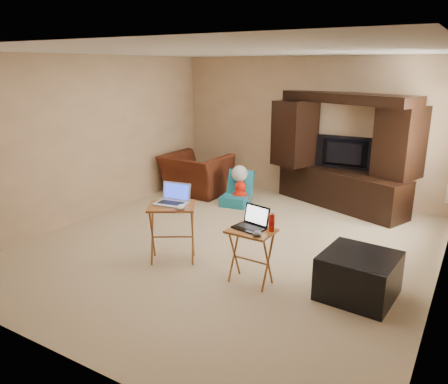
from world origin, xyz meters
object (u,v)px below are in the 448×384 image
Objects in this scene: laptop_right at (249,218)px; ottoman at (359,276)px; laptop_left at (171,195)px; water_bottle at (272,223)px; push_toy at (380,206)px; tray_table_left at (172,233)px; mouse_left at (181,207)px; entertainment_center at (343,152)px; recliner at (196,174)px; child_rocker at (235,188)px; tray_table_right at (251,257)px; mouse_right at (257,234)px; plush_toy at (240,192)px; television at (344,153)px.

ottoman is at bearing 26.90° from laptop_right.
laptop_left reaches higher than ottoman.
laptop_right reaches higher than water_bottle.
ottoman reaches higher than push_toy.
mouse_left is at bearing -51.74° from tray_table_left.
recliner is at bearing -145.24° from entertainment_center.
ottoman is 2.21× the size of laptop_right.
mouse_left reaches higher than push_toy.
tray_table_right is (1.53, -2.37, 0.01)m from child_rocker.
entertainment_center is 3.30m from tray_table_right.
mouse_right is (2.66, -2.75, 0.29)m from recliner.
entertainment_center is 3.88× the size of child_rocker.
mouse_right is (0.13, -0.12, 0.34)m from tray_table_right.
laptop_right is (1.05, -0.00, 0.39)m from tray_table_left.
entertainment_center reaches higher than laptop_right.
entertainment_center reaches higher than mouse_left.
ottoman is at bearing -46.59° from child_rocker.
laptop_left is (-1.90, -2.87, 0.63)m from push_toy.
water_bottle is (0.16, -3.15, -0.23)m from entertainment_center.
entertainment_center reaches higher than mouse_right.
water_bottle is at bearing 6.72° from mouse_left.
mouse_right is at bearing -66.90° from entertainment_center.
mouse_left is at bearing 176.12° from mouse_right.
mouse_left is at bearing -76.99° from plush_toy.
tray_table_right is at bearing -65.86° from child_rocker.
television is 1.61× the size of child_rocker.
child_rocker is 0.83× the size of tray_table_left.
television is 1.34× the size of tray_table_left.
water_bottle is at bearing -28.86° from tray_table_left.
laptop_left reaches higher than mouse_left.
mouse_right is (1.66, -2.49, 0.35)m from child_rocker.
laptop_right is at bearing 4.64° from mouse_left.
ottoman is at bearing -73.26° from push_toy.
plush_toy is 0.66× the size of tray_table_right.
laptop_left is 1.15× the size of laptop_right.
recliner reaches higher than child_rocker.
push_toy is at bearing 25.71° from tray_table_left.
plush_toy is 0.58× the size of ottoman.
push_toy is 3.45m from tray_table_left.
television is 3.41m from mouse_right.
tray_table_right is 4.92× the size of mouse_right.
water_bottle reaches higher than tray_table_right.
plush_toy is at bearing -131.74° from entertainment_center.
laptop_right is (-0.08, -3.26, -0.17)m from television.
push_toy is at bearing 4.82° from child_rocker.
television reaches higher than tray_table_right.
recliner is 1.98× the size of push_toy.
mouse_left is (0.62, -2.42, 0.45)m from child_rocker.
mouse_left is (-0.86, -0.07, 0.00)m from laptop_right.
child_rocker is at bearing 127.07° from water_bottle.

